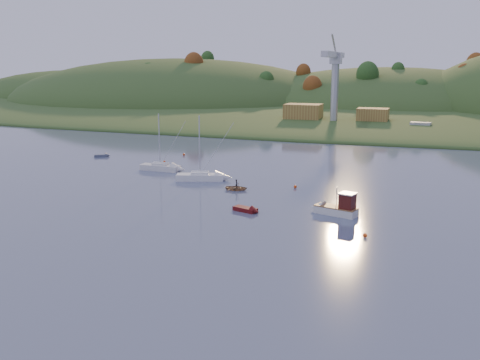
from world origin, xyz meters
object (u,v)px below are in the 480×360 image
(sailboat_near, at_px, (200,176))
(red_tender, at_px, (250,210))
(fishing_boat, at_px, (333,207))
(sailboat_far, at_px, (160,167))
(grey_dinghy, at_px, (104,156))
(canoe, at_px, (237,188))

(sailboat_near, bearing_deg, red_tender, -66.75)
(fishing_boat, relative_size, red_tender, 1.65)
(sailboat_near, relative_size, sailboat_far, 1.05)
(sailboat_near, bearing_deg, fishing_boat, -46.35)
(fishing_boat, bearing_deg, grey_dinghy, -11.02)
(canoe, bearing_deg, fishing_boat, -124.02)
(sailboat_far, distance_m, grey_dinghy, 20.65)
(canoe, bearing_deg, red_tender, -158.94)
(sailboat_near, height_order, red_tender, sailboat_near)
(fishing_boat, distance_m, red_tender, 10.99)
(fishing_boat, distance_m, canoe, 18.72)
(red_tender, xyz_separation_m, grey_dinghy, (-43.19, 30.80, -0.03))
(sailboat_near, distance_m, grey_dinghy, 32.41)
(sailboat_far, xyz_separation_m, grey_dinghy, (-18.40, 9.36, -0.45))
(red_tender, bearing_deg, sailboat_far, 157.72)
(sailboat_far, xyz_separation_m, red_tender, (24.79, -21.44, -0.42))
(sailboat_far, height_order, grey_dinghy, sailboat_far)
(red_tender, bearing_deg, fishing_boat, 33.87)
(sailboat_far, xyz_separation_m, canoe, (18.73, -9.98, -0.34))
(red_tender, bearing_deg, canoe, 136.43)
(sailboat_far, bearing_deg, canoe, -26.89)
(canoe, height_order, grey_dinghy, grey_dinghy)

